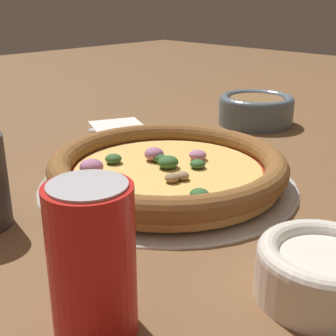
% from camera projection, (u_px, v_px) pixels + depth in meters
% --- Properties ---
extents(ground_plane, '(3.00, 3.00, 0.00)m').
position_uv_depth(ground_plane, '(168.00, 184.00, 0.65)').
color(ground_plane, brown).
extents(pizza_tray, '(0.36, 0.36, 0.01)m').
position_uv_depth(pizza_tray, '(168.00, 183.00, 0.65)').
color(pizza_tray, '#B7B2A8').
rests_on(pizza_tray, ground_plane).
extents(pizza, '(0.33, 0.33, 0.04)m').
position_uv_depth(pizza, '(168.00, 167.00, 0.64)').
color(pizza, tan).
rests_on(pizza, pizza_tray).
extents(bowl_near, '(0.11, 0.11, 0.05)m').
position_uv_depth(bowl_near, '(323.00, 270.00, 0.40)').
color(bowl_near, silver).
rests_on(bowl_near, ground_plane).
extents(bowl_far, '(0.15, 0.15, 0.06)m').
position_uv_depth(bowl_far, '(256.00, 108.00, 0.94)').
color(bowl_far, slate).
rests_on(bowl_far, ground_plane).
extents(napkin, '(0.16, 0.15, 0.01)m').
position_uv_depth(napkin, '(120.00, 127.00, 0.91)').
color(napkin, white).
rests_on(napkin, ground_plane).
extents(fork, '(0.10, 0.15, 0.00)m').
position_uv_depth(fork, '(125.00, 128.00, 0.91)').
color(fork, '#B7B7BC').
rests_on(fork, ground_plane).
extents(beverage_can, '(0.07, 0.07, 0.12)m').
position_uv_depth(beverage_can, '(92.00, 261.00, 0.35)').
color(beverage_can, red).
rests_on(beverage_can, ground_plane).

